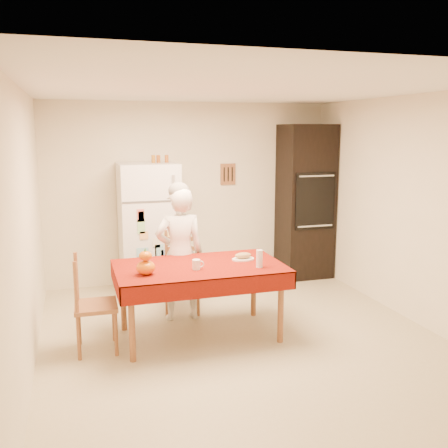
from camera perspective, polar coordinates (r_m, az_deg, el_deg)
name	(u,v)px	position (r m, az deg, el deg)	size (l,w,h in m)	color
floor	(242,339)	(5.28, 2.05, -12.95)	(4.50, 4.50, 0.00)	tan
room_shell	(243,182)	(4.87, 2.17, 4.85)	(4.02, 4.52, 2.51)	#EEE3C8
refrigerator	(149,228)	(6.64, -8.55, -0.45)	(0.75, 0.74, 1.70)	white
oven_cabinet	(305,202)	(7.32, 9.27, 2.54)	(0.70, 0.62, 2.20)	black
dining_table	(199,272)	(5.12, -2.85, -5.47)	(1.70, 1.00, 0.76)	brown
chair_far	(182,268)	(5.94, -4.84, -5.07)	(0.49, 0.48, 0.95)	brown
chair_left	(89,301)	(5.00, -15.20, -8.48)	(0.41, 0.43, 0.95)	brown
seated_woman	(180,254)	(5.60, -5.07, -3.46)	(0.55, 0.36, 1.50)	white
coffee_mug	(196,265)	(4.94, -3.18, -4.65)	(0.08, 0.08, 0.10)	white
pumpkin_lower	(146,268)	(4.81, -8.93, -4.94)	(0.18, 0.18, 0.14)	red
pumpkin_upper	(145,256)	(4.78, -8.97, -3.62)	(0.12, 0.12, 0.09)	#D44B04
wine_glass	(259,259)	(5.02, 4.07, -3.96)	(0.07, 0.07, 0.18)	white
bread_plate	(243,259)	(5.30, 2.20, -4.04)	(0.24, 0.24, 0.02)	white
bread_loaf	(243,255)	(5.29, 2.20, -3.61)	(0.18, 0.10, 0.06)	#A57F51
spice_jar_left	(153,159)	(6.59, -8.08, 7.37)	(0.05, 0.05, 0.10)	#9A641C
spice_jar_mid	(158,159)	(6.60, -7.51, 7.39)	(0.05, 0.05, 0.10)	brown
spice_jar_right	(167,159)	(6.62, -6.57, 7.42)	(0.05, 0.05, 0.10)	#954E1B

